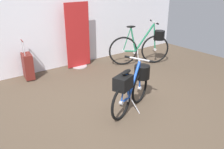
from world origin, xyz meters
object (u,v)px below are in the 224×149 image
at_px(folding_bike_foreground, 133,85).
at_px(floor_banner_stand, 78,40).
at_px(rolling_suitcase, 28,66).
at_px(display_bike_left, 144,45).

bearing_deg(folding_bike_foreground, floor_banner_stand, 81.84).
bearing_deg(rolling_suitcase, display_bike_left, -16.53).
height_order(folding_bike_foreground, rolling_suitcase, rolling_suitcase).
bearing_deg(display_bike_left, rolling_suitcase, 163.47).
bearing_deg(folding_bike_foreground, display_bike_left, 41.18).
xyz_separation_m(folding_bike_foreground, display_bike_left, (1.70, 1.49, 0.04)).
height_order(floor_banner_stand, folding_bike_foreground, floor_banner_stand).
distance_m(floor_banner_stand, display_bike_left, 1.59).
relative_size(display_bike_left, rolling_suitcase, 1.63).
xyz_separation_m(floor_banner_stand, rolling_suitcase, (-1.21, 0.00, -0.38)).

